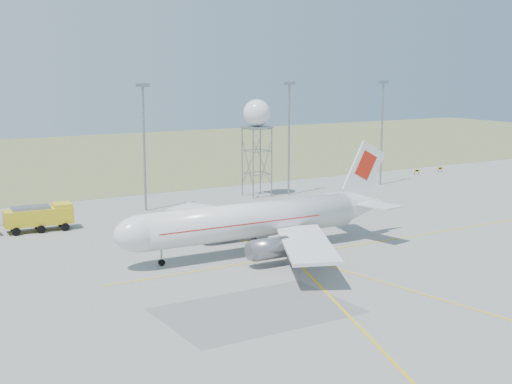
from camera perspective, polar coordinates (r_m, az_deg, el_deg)
grass_strip at (r=189.69m, az=-14.65°, el=2.63°), size 400.00×120.00×0.03m
mast_b at (r=115.64m, az=-8.95°, el=4.41°), size 2.20×0.50×20.50m
mast_c at (r=128.90m, az=2.66°, el=5.07°), size 2.20×0.50×20.50m
mast_d at (r=142.35m, az=10.06°, el=5.38°), size 2.20×0.50×20.50m
taxi_sign_near at (r=158.47m, az=12.74°, el=1.66°), size 1.60×0.17×1.20m
taxi_sign_far at (r=163.38m, az=14.51°, el=1.83°), size 1.60×0.17×1.20m
airliner_main at (r=89.03m, az=-0.02°, el=-2.29°), size 38.88×37.82×13.23m
radar_tower at (r=127.51m, az=0.07°, el=4.00°), size 4.82×4.82×17.44m
fire_truck at (r=105.68m, az=-16.85°, el=-2.03°), size 9.60×4.39×3.75m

